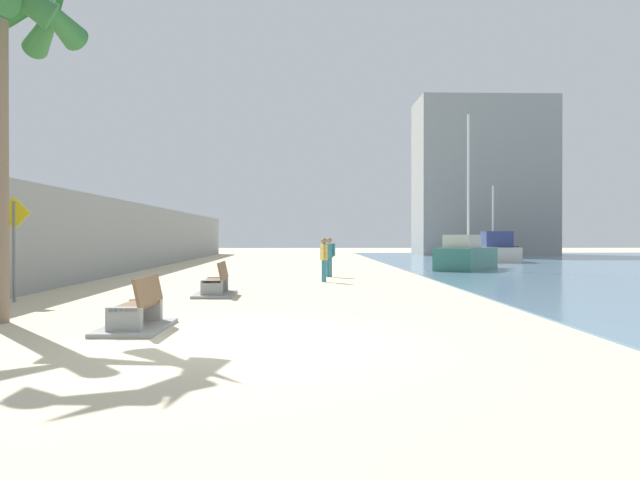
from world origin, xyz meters
TOP-DOWN VIEW (x-y plane):
  - ground_plane at (0.00, 18.00)m, footprint 120.00×120.00m
  - seawall at (-7.50, 18.00)m, footprint 0.80×64.00m
  - bench_near at (-2.08, 1.58)m, footprint 1.14×2.12m
  - bench_far at (-1.55, 8.11)m, footprint 1.13×2.11m
  - person_walking at (1.76, 13.24)m, footprint 0.28×0.50m
  - person_standing at (2.08, 16.14)m, footprint 0.51×0.28m
  - boat_nearest at (13.68, 30.97)m, footprint 3.25×6.74m
  - boat_far_left at (9.12, 20.88)m, footprint 4.14×5.15m
  - boat_distant at (16.22, 37.59)m, footprint 4.19×5.76m
  - pedestrian_sign at (-6.53, 6.42)m, footprint 0.85×0.08m
  - harbor_building at (17.30, 46.00)m, footprint 12.00×6.00m

SIDE VIEW (x-z plane):
  - ground_plane at x=0.00m, z-range 0.00..0.00m
  - bench_near at x=-2.08m, z-range -0.26..0.72m
  - bench_far at x=-1.55m, z-range -0.26..0.72m
  - boat_distant at x=16.22m, z-range -0.22..1.66m
  - boat_far_left at x=9.12m, z-range -3.15..4.66m
  - boat_nearest at x=13.68m, z-range -1.76..3.30m
  - person_standing at x=2.08m, z-range 0.13..1.79m
  - person_walking at x=1.76m, z-range 0.13..1.79m
  - seawall at x=-7.50m, z-range 0.00..3.34m
  - pedestrian_sign at x=-6.53m, z-range 0.33..3.08m
  - harbor_building at x=17.30m, z-range 0.00..13.98m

